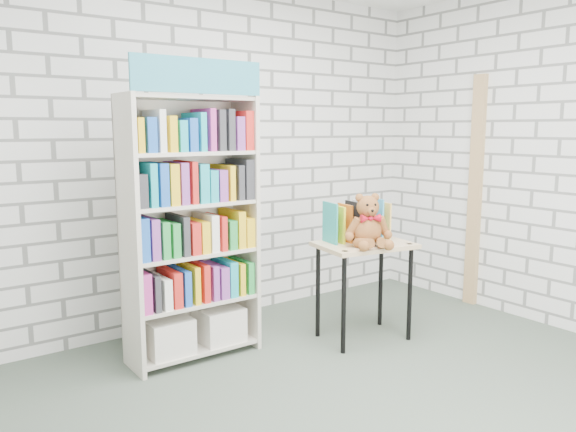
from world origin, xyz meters
TOP-DOWN VIEW (x-y plane):
  - ground at (0.00, 0.00)m, footprint 4.50×4.50m
  - room_shell at (0.00, 0.00)m, footprint 4.52×4.02m
  - bookshelf at (-0.44, 1.36)m, footprint 0.92×0.36m
  - display_table at (0.79, 0.89)m, footprint 0.78×0.60m
  - table_books at (0.81, 1.00)m, footprint 0.52×0.30m
  - teddy_bear at (0.72, 0.79)m, footprint 0.37×0.35m
  - door_trim at (2.23, 0.95)m, footprint 0.05×0.12m

SIDE VIEW (x-z plane):
  - ground at x=0.00m, z-range 0.00..0.00m
  - display_table at x=0.79m, z-range 0.27..1.03m
  - table_books at x=0.81m, z-range 0.76..1.05m
  - teddy_bear at x=0.72m, z-range 0.72..1.11m
  - bookshelf at x=-0.44m, z-range -0.09..1.98m
  - door_trim at x=2.23m, z-range 0.00..2.10m
  - room_shell at x=0.00m, z-range 0.38..3.19m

